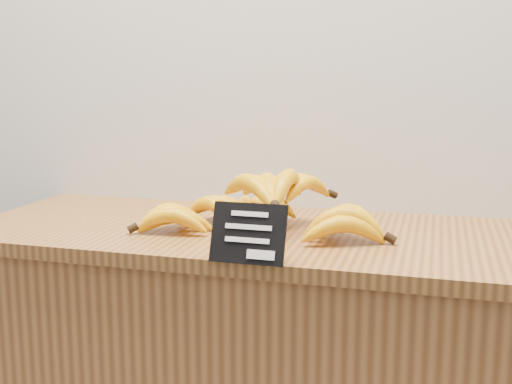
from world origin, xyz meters
name	(u,v)px	position (x,y,z in m)	size (l,w,h in m)	color
counter_top	(262,235)	(-0.13, 2.75, 0.92)	(1.33, 0.54, 0.03)	#94602D
chalkboard_sign	(248,234)	(-0.08, 2.49, 0.98)	(0.14, 0.01, 0.11)	black
banana_pile	(260,206)	(-0.13, 2.74, 0.98)	(0.56, 0.35, 0.13)	#E9AD09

